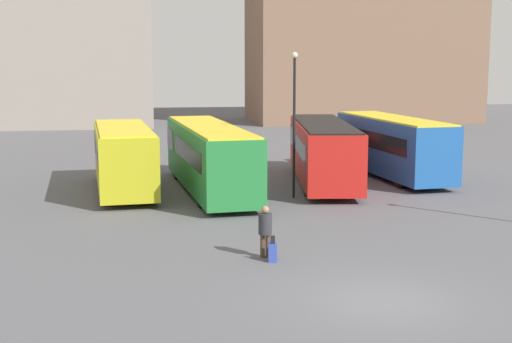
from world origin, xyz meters
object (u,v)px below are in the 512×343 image
bus_1 (209,155)px  traveler (265,227)px  bus_0 (124,157)px  lamp_post_1 (294,115)px  bus_2 (323,150)px  bus_3 (392,145)px  trash_bin (315,190)px  suitcase (273,252)px

bus_1 → traveler: (0.67, -12.15, -0.74)m
bus_0 → bus_1: bus_1 is taller
lamp_post_1 → bus_2: bearing=58.2°
bus_3 → trash_bin: 7.87m
bus_2 → suitcase: (-5.16, -13.96, -1.41)m
traveler → bus_1: bearing=14.4°
suitcase → trash_bin: suitcase is taller
bus_1 → bus_3: bearing=-80.8°
bus_1 → bus_0: bearing=79.1°
bus_0 → trash_bin: size_ratio=11.03×
bus_1 → bus_3: bus_3 is taller
bus_0 → bus_1: (4.07, -0.42, 0.04)m
bus_1 → traveler: size_ratio=7.44×
traveler → suitcase: traveler is taller
bus_2 → lamp_post_1: bearing=156.2°
lamp_post_1 → bus_3: bearing=37.7°
bus_2 → traveler: 14.50m
bus_1 → bus_2: bus_1 is taller
traveler → suitcase: bearing=-151.1°
trash_bin → bus_3: bearing=44.1°
bus_0 → bus_3: size_ratio=0.90×
traveler → suitcase: 0.87m
bus_0 → trash_bin: bus_0 is taller
traveler → lamp_post_1: lamp_post_1 is taller
bus_1 → suitcase: 12.75m
bus_1 → trash_bin: bus_1 is taller
suitcase → bus_1: bearing=15.0°
bus_0 → bus_2: bearing=-89.5°
lamp_post_1 → bus_0: bearing=159.8°
bus_1 → bus_3: size_ratio=1.20×
suitcase → lamp_post_1: lamp_post_1 is taller
bus_2 → traveler: bus_2 is taller
bus_1 → bus_2: bearing=-82.5°
bus_0 → bus_1: 4.09m
bus_0 → suitcase: bus_0 is taller
traveler → bus_3: bearing=-21.5°
lamp_post_1 → trash_bin: bearing=-24.5°
suitcase → lamp_post_1: 11.18m
bus_1 → suitcase: bus_1 is taller
traveler → trash_bin: traveler is taller
suitcase → traveler: bearing=28.9°
trash_bin → bus_1: bearing=148.2°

